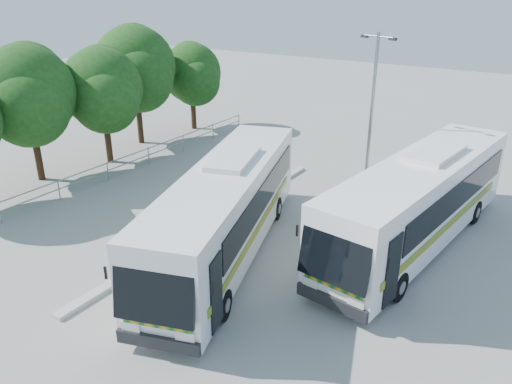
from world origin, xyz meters
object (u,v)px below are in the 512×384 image
Objects in this scene: tree_far_b at (28,93)px; coach_adjacent at (419,200)px; tree_far_c at (103,88)px; coach_main at (226,209)px; lamppost at (372,110)px; tree_far_e at (192,73)px; tree_far_d at (136,67)px.

tree_far_b reaches higher than coach_adjacent.
tree_far_c is 0.51× the size of coach_adjacent.
coach_main is 1.62× the size of lamppost.
tree_far_c reaches higher than coach_main.
lamppost reaches higher than tree_far_b.
tree_far_e is at bearing 162.08° from coach_adjacent.
tree_far_d is at bearing 107.83° from tree_far_c.
lamppost reaches higher than tree_far_e.
tree_far_e is 18.09m from coach_main.
tree_far_d is 15.86m from coach_main.
tree_far_d is 1.24× the size of tree_far_e.
lamppost reaches higher than coach_main.
tree_far_c is (0.89, 3.90, -0.31)m from tree_far_b.
tree_far_e is 20.10m from coach_adjacent.
lamppost is at bearing 25.76° from tree_far_b.
tree_far_e is at bearing 115.40° from coach_main.
coach_main is 0.98× the size of coach_adjacent.
lamppost is at bearing -18.36° from tree_far_e.
coach_adjacent is at bearing -11.91° from tree_far_d.
tree_far_e reaches higher than coach_adjacent.
tree_far_e is 0.48× the size of coach_main.
tree_far_b is 0.56× the size of coach_main.
tree_far_d is at bearing 175.21° from coach_adjacent.
tree_far_d is at bearing 92.23° from tree_far_b.
coach_adjacent is at bearing 20.61° from coach_main.
tree_far_c is at bearing -147.64° from lamppost.
tree_far_d is at bearing 128.70° from coach_main.
tree_far_e is at bearing 93.54° from tree_far_c.
tree_far_e is at bearing 81.37° from tree_far_d.
coach_adjacent is (18.51, 3.63, -2.67)m from tree_far_b.
coach_adjacent is (18.13, -8.47, -1.99)m from tree_far_e.
lamppost is (-3.50, 3.61, 2.32)m from coach_adjacent.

